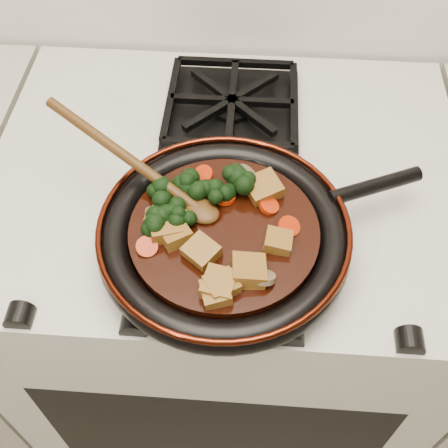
{
  "coord_description": "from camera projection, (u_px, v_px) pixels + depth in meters",
  "views": [
    {
      "loc": [
        0.04,
        1.09,
        1.56
      ],
      "look_at": [
        0.01,
        1.53,
        0.97
      ],
      "focal_mm": 45.0,
      "sensor_mm": 36.0,
      "label": 1
    }
  ],
  "objects": [
    {
      "name": "stove",
      "position": [
        226.0,
        308.0,
        1.25
      ],
      "size": [
        0.76,
        0.6,
        0.9
      ],
      "primitive_type": "cube",
      "color": "beige",
      "rests_on": "ground"
    },
    {
      "name": "burner_grate_front",
      "position": [
        220.0,
        236.0,
        0.79
      ],
      "size": [
        0.23,
        0.23,
        0.03
      ],
      "primitive_type": null,
      "color": "black",
      "rests_on": "stove"
    },
    {
      "name": "burner_grate_back",
      "position": [
        232.0,
        105.0,
        0.96
      ],
      "size": [
        0.23,
        0.23,
        0.03
      ],
      "primitive_type": null,
      "color": "black",
      "rests_on": "stove"
    },
    {
      "name": "skillet",
      "position": [
        225.0,
        235.0,
        0.76
      ],
      "size": [
        0.45,
        0.34,
        0.05
      ],
      "rotation": [
        0.0,
        0.0,
        0.42
      ],
      "color": "black",
      "rests_on": "burner_grate_front"
    },
    {
      "name": "braising_sauce",
      "position": [
        224.0,
        233.0,
        0.75
      ],
      "size": [
        0.25,
        0.25,
        0.02
      ],
      "primitive_type": "cylinder",
      "color": "black",
      "rests_on": "skillet"
    },
    {
      "name": "tofu_cube_0",
      "position": [
        221.0,
        286.0,
        0.68
      ],
      "size": [
        0.05,
        0.05,
        0.03
      ],
      "primitive_type": "cube",
      "rotation": [
        0.0,
        0.11,
        0.57
      ],
      "color": "brown",
      "rests_on": "braising_sauce"
    },
    {
      "name": "tofu_cube_1",
      "position": [
        278.0,
        242.0,
        0.72
      ],
      "size": [
        0.04,
        0.04,
        0.02
      ],
      "primitive_type": "cube",
      "rotation": [
        0.02,
        -0.11,
        3.02
      ],
      "color": "brown",
      "rests_on": "braising_sauce"
    },
    {
      "name": "tofu_cube_2",
      "position": [
        202.0,
        252.0,
        0.71
      ],
      "size": [
        0.06,
        0.06,
        0.03
      ],
      "primitive_type": "cube",
      "rotation": [
        -0.12,
        -0.03,
        2.48
      ],
      "color": "brown",
      "rests_on": "braising_sauce"
    },
    {
      "name": "tofu_cube_3",
      "position": [
        248.0,
        271.0,
        0.7
      ],
      "size": [
        0.05,
        0.05,
        0.03
      ],
      "primitive_type": "cube",
      "rotation": [
        -0.12,
        0.12,
        0.07
      ],
      "color": "brown",
      "rests_on": "braising_sauce"
    },
    {
      "name": "tofu_cube_4",
      "position": [
        175.0,
        235.0,
        0.73
      ],
      "size": [
        0.05,
        0.05,
        0.02
      ],
      "primitive_type": "cube",
      "rotation": [
        -0.1,
        0.04,
        0.59
      ],
      "color": "brown",
      "rests_on": "braising_sauce"
    },
    {
      "name": "tofu_cube_5",
      "position": [
        219.0,
        285.0,
        0.68
      ],
      "size": [
        0.05,
        0.05,
        0.02
      ],
      "primitive_type": "cube",
      "rotation": [
        -0.01,
        0.01,
        1.35
      ],
      "color": "brown",
      "rests_on": "braising_sauce"
    },
    {
      "name": "tofu_cube_6",
      "position": [
        171.0,
        219.0,
        0.75
      ],
      "size": [
        0.05,
        0.05,
        0.02
      ],
      "primitive_type": "cube",
      "rotation": [
        -0.09,
        0.08,
        1.1
      ],
      "color": "brown",
      "rests_on": "braising_sauce"
    },
    {
      "name": "tofu_cube_7",
      "position": [
        263.0,
        188.0,
        0.78
      ],
      "size": [
        0.06,
        0.06,
        0.03
      ],
      "primitive_type": "cube",
      "rotation": [
        -0.09,
        -0.07,
        2.08
      ],
      "color": "brown",
      "rests_on": "braising_sauce"
    },
    {
      "name": "tofu_cube_8",
      "position": [
        165.0,
        227.0,
        0.74
      ],
      "size": [
        0.06,
        0.06,
        0.03
      ],
      "primitive_type": "cube",
      "rotation": [
        -0.02,
        0.08,
        0.36
      ],
      "color": "brown",
      "rests_on": "braising_sauce"
    },
    {
      "name": "tofu_cube_9",
      "position": [
        216.0,
        293.0,
        0.68
      ],
      "size": [
        0.05,
        0.05,
        0.02
      ],
      "primitive_type": "cube",
      "rotation": [
        0.01,
        -0.1,
        0.3
      ],
      "color": "brown",
      "rests_on": "braising_sauce"
    },
    {
      "name": "tofu_cube_10",
      "position": [
        161.0,
        219.0,
        0.75
      ],
      "size": [
        0.05,
        0.04,
        0.02
      ],
      "primitive_type": "cube",
      "rotation": [
        -0.07,
        0.0,
        2.76
      ],
      "color": "brown",
      "rests_on": "braising_sauce"
    },
    {
      "name": "broccoli_floret_0",
      "position": [
        181.0,
        216.0,
        0.75
      ],
      "size": [
        0.08,
        0.08,
        0.06
      ],
      "primitive_type": null,
      "rotation": [
        -0.17,
        -0.12,
        0.54
      ],
      "color": "black",
      "rests_on": "braising_sauce"
    },
    {
      "name": "broccoli_floret_1",
      "position": [
        164.0,
        197.0,
        0.76
      ],
      "size": [
        0.07,
        0.06,
        0.06
      ],
      "primitive_type": null,
      "rotation": [
        0.0,
        -0.19,
        3.06
      ],
      "color": "black",
      "rests_on": "braising_sauce"
    },
    {
      "name": "broccoli_floret_2",
      "position": [
        205.0,
        193.0,
        0.77
      ],
      "size": [
        0.07,
        0.06,
        0.07
      ],
      "primitive_type": null,
      "rotation": [
        -0.21,
        -0.15,
        1.64
      ],
      "color": "black",
      "rests_on": "braising_sauce"
    },
    {
      "name": "broccoli_floret_3",
      "position": [
        166.0,
        216.0,
        0.75
      ],
      "size": [
        0.08,
        0.07,
        0.06
      ],
      "primitive_type": null,
      "rotation": [
        -0.0,
        0.23,
        0.24
      ],
      "color": "black",
      "rests_on": "braising_sauce"
    },
    {
      "name": "broccoli_floret_4",
      "position": [
        221.0,
        197.0,
        0.77
      ],
      "size": [
        0.08,
        0.08,
        0.05
      ],
      "primitive_type": null,
      "rotation": [
        -0.02,
        -0.01,
        2.29
      ],
      "color": "black",
      "rests_on": "braising_sauce"
    },
    {
      "name": "broccoli_floret_5",
      "position": [
        184.0,
        182.0,
        0.78
      ],
      "size": [
        0.09,
        0.09,
        0.07
      ],
      "primitive_type": null,
      "rotation": [
        0.04,
        -0.23,
        2.57
      ],
      "color": "black",
      "rests_on": "braising_sauce"
    },
    {
      "name": "broccoli_floret_6",
      "position": [
        153.0,
        234.0,
        0.73
      ],
      "size": [
        0.08,
        0.08,
        0.06
      ],
      "primitive_type": null,
      "rotation": [
        0.0,
        0.1,
        0.68
      ],
      "color": "black",
      "rests_on": "braising_sauce"
    },
    {
      "name": "broccoli_floret_7",
      "position": [
        238.0,
        182.0,
        0.78
      ],
      "size": [
        0.07,
        0.08,
        0.08
      ],
      "primitive_type": null,
      "rotation": [
        -0.14,
        -0.21,
        1.45
      ],
      "color": "black",
      "rests_on": "braising_sauce"
    },
    {
      "name": "carrot_coin_0",
      "position": [
        258.0,
        186.0,
        0.78
      ],
      "size": [
        0.03,
        0.03,
        0.02
      ],
      "primitive_type": "cylinder",
      "rotation": [
        0.12,
        -0.31,
        0.0
      ],
      "color": "#B82405",
      "rests_on": "braising_sauce"
    },
    {
      "name": "carrot_coin_1",
      "position": [
        204.0,
        175.0,
        0.8
      ],
      "size": [
        0.03,
        0.03,
        0.02
      ],
      "primitive_type": "cylinder",
      "rotation": [
        0.35,
        -0.27,
        0.0
      ],
      "color": "#B82405",
      "rests_on": "braising_sauce"
    },
    {
      "name": "carrot_coin_2",
      "position": [
        224.0,
        196.0,
        0.77
      ],
      "size": [
        0.03,
        0.03,
        0.01
      ],
      "primitive_type": "cylinder",
      "rotation": [
        -0.11,
        0.06,
        0.0
      ],
      "color": "#B82405",
      "rests_on": "braising_sauce"
    },
    {
      "name": "carrot_coin_3",
      "position": [
        147.0,
        247.0,
        0.72
      ],
      "size": [
        0.03,
        0.03,
        0.02
      ],
      "primitive_type": "cylinder",
      "rotation": [
        0.34,
        0.2,
        0.0
      ],
      "color": "#B82405",
      "rests_on": "braising_sauce"
    },
    {
      "name": "carrot_coin_4",
      "position": [
        269.0,
        206.0,
        0.76
      ],
      "size": [
        0.03,
        0.03,
        0.02
      ],
      "primitive_type": "cylinder",
      "rotation": [
        0.06,
        0.34,
        0.0
      ],
      "color": "#B82405",
      "rests_on": "braising_sauce"
    },
    {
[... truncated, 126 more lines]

